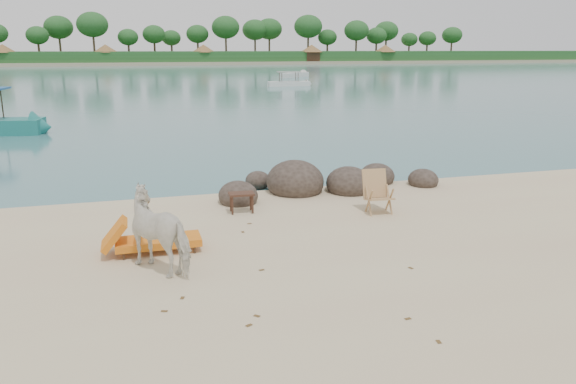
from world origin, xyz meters
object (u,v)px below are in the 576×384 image
(lounge_chair, at_px, (158,238))
(deck_chair, at_px, (379,194))
(cow, at_px, (163,231))
(boulders, at_px, (318,183))
(side_table, at_px, (242,204))

(lounge_chair, relative_size, deck_chair, 2.00)
(cow, relative_size, lounge_chair, 0.84)
(boulders, relative_size, lounge_chair, 3.19)
(boulders, height_order, lounge_chair, boulders)
(boulders, xyz_separation_m, deck_chair, (0.67, -2.47, 0.28))
(cow, bearing_deg, side_table, -160.90)
(boulders, height_order, cow, cow)
(side_table, bearing_deg, lounge_chair, -130.43)
(side_table, height_order, lounge_chair, lounge_chair)
(boulders, bearing_deg, side_table, -147.29)
(boulders, distance_m, cow, 6.35)
(side_table, relative_size, deck_chair, 0.59)
(deck_chair, bearing_deg, cow, -152.38)
(cow, xyz_separation_m, lounge_chair, (-0.05, 0.85, -0.41))
(side_table, xyz_separation_m, deck_chair, (3.10, -0.91, 0.26))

